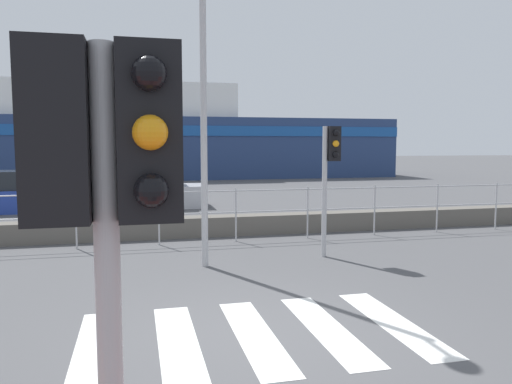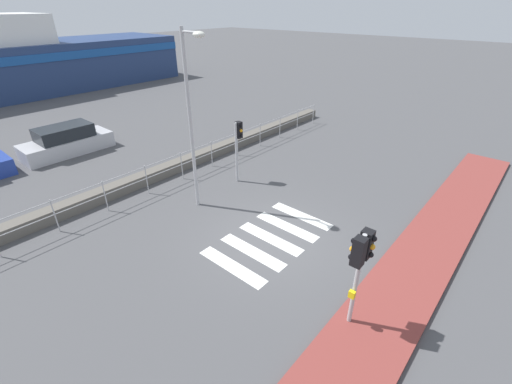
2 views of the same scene
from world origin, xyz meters
The scene contains 9 objects.
ground_plane centered at (0.00, 0.00, 0.00)m, with size 160.00×160.00×0.00m, color #4C4C4F.
sidewalk_brick centered at (0.00, -4.10, 0.06)m, with size 24.00×1.80×0.12m.
crosswalk centered at (-0.03, 0.00, 0.00)m, with size 4.05×2.40×0.01m.
seawall centered at (0.00, 6.51, 0.24)m, with size 25.22×0.55×0.48m.
harbor_fence centered at (0.00, 5.63, 0.81)m, with size 22.74×0.04×1.24m.
traffic_light_near centered at (-1.47, -3.55, 2.05)m, with size 0.58×0.41×2.63m.
traffic_light_far centered at (2.39, 3.68, 1.91)m, with size 0.34×0.32×2.59m.
streetlamp centered at (-0.14, 3.29, 3.81)m, with size 0.32×1.04×6.18m.
parked_car_silver centered at (-1.05, 12.47, 0.60)m, with size 4.23×1.71×1.41m.
Camera 2 is at (-7.21, -5.56, 6.76)m, focal length 24.00 mm.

